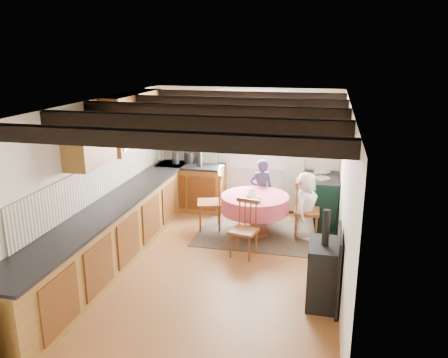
% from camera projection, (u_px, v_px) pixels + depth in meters
% --- Properties ---
extents(floor, '(3.60, 5.50, 0.00)m').
position_uv_depth(floor, '(212.00, 269.00, 6.66)').
color(floor, '#985428').
rests_on(floor, ground).
extents(ceiling, '(3.60, 5.50, 0.00)m').
position_uv_depth(ceiling, '(210.00, 104.00, 5.99)').
color(ceiling, white).
rests_on(ceiling, ground).
extents(wall_back, '(3.60, 0.00, 2.40)m').
position_uv_depth(wall_back, '(246.00, 150.00, 8.90)').
color(wall_back, silver).
rests_on(wall_back, ground).
extents(wall_front, '(3.60, 0.00, 2.40)m').
position_uv_depth(wall_front, '(127.00, 289.00, 3.75)').
color(wall_front, silver).
rests_on(wall_front, ground).
extents(wall_left, '(0.00, 5.50, 2.40)m').
position_uv_depth(wall_left, '(93.00, 183.00, 6.71)').
color(wall_left, silver).
rests_on(wall_left, ground).
extents(wall_right, '(0.00, 5.50, 2.40)m').
position_uv_depth(wall_right, '(345.00, 200.00, 5.93)').
color(wall_right, silver).
rests_on(wall_right, ground).
extents(beam_a, '(3.60, 0.16, 0.16)m').
position_uv_depth(beam_a, '(155.00, 139.00, 4.14)').
color(beam_a, black).
rests_on(beam_a, ceiling).
extents(beam_b, '(3.60, 0.16, 0.16)m').
position_uv_depth(beam_b, '(188.00, 123.00, 5.08)').
color(beam_b, black).
rests_on(beam_b, ceiling).
extents(beam_c, '(3.60, 0.16, 0.16)m').
position_uv_depth(beam_c, '(210.00, 111.00, 6.02)').
color(beam_c, black).
rests_on(beam_c, ceiling).
extents(beam_d, '(3.60, 0.16, 0.16)m').
position_uv_depth(beam_d, '(227.00, 102.00, 6.95)').
color(beam_d, black).
rests_on(beam_d, ceiling).
extents(beam_e, '(3.60, 0.16, 0.16)m').
position_uv_depth(beam_e, '(240.00, 96.00, 7.89)').
color(beam_e, black).
rests_on(beam_e, ceiling).
extents(splash_left, '(0.02, 4.50, 0.55)m').
position_uv_depth(splash_left, '(104.00, 177.00, 6.99)').
color(splash_left, beige).
rests_on(splash_left, wall_left).
extents(splash_back, '(1.40, 0.02, 0.55)m').
position_uv_depth(splash_back, '(197.00, 147.00, 9.10)').
color(splash_back, beige).
rests_on(splash_back, wall_back).
extents(base_cabinet_left, '(0.60, 5.30, 0.88)m').
position_uv_depth(base_cabinet_left, '(115.00, 232.00, 6.86)').
color(base_cabinet_left, olive).
rests_on(base_cabinet_left, floor).
extents(base_cabinet_back, '(1.30, 0.60, 0.88)m').
position_uv_depth(base_cabinet_back, '(191.00, 188.00, 9.05)').
color(base_cabinet_back, olive).
rests_on(base_cabinet_back, floor).
extents(worktop_left, '(0.64, 5.30, 0.04)m').
position_uv_depth(worktop_left, '(114.00, 204.00, 6.73)').
color(worktop_left, black).
rests_on(worktop_left, base_cabinet_left).
extents(worktop_back, '(1.30, 0.64, 0.04)m').
position_uv_depth(worktop_back, '(190.00, 166.00, 8.91)').
color(worktop_back, black).
rests_on(worktop_back, base_cabinet_back).
extents(wall_cabinet_glass, '(0.34, 1.80, 0.90)m').
position_uv_depth(wall_cabinet_glass, '(134.00, 120.00, 7.59)').
color(wall_cabinet_glass, olive).
rests_on(wall_cabinet_glass, wall_left).
extents(wall_cabinet_solid, '(0.34, 0.90, 0.70)m').
position_uv_depth(wall_cabinet_solid, '(89.00, 140.00, 6.20)').
color(wall_cabinet_solid, olive).
rests_on(wall_cabinet_solid, wall_left).
extents(window_frame, '(1.34, 0.03, 1.54)m').
position_uv_depth(window_frame, '(252.00, 130.00, 8.75)').
color(window_frame, white).
rests_on(window_frame, wall_back).
extents(window_pane, '(1.20, 0.01, 1.40)m').
position_uv_depth(window_pane, '(252.00, 130.00, 8.76)').
color(window_pane, white).
rests_on(window_pane, wall_back).
extents(curtain_left, '(0.35, 0.10, 2.10)m').
position_uv_depth(curtain_left, '(208.00, 154.00, 8.99)').
color(curtain_left, beige).
rests_on(curtain_left, wall_back).
extents(curtain_right, '(0.35, 0.10, 2.10)m').
position_uv_depth(curtain_right, '(295.00, 158.00, 8.63)').
color(curtain_right, beige).
rests_on(curtain_right, wall_back).
extents(curtain_rod, '(2.00, 0.03, 0.03)m').
position_uv_depth(curtain_rod, '(252.00, 99.00, 8.51)').
color(curtain_rod, black).
rests_on(curtain_rod, wall_back).
extents(wall_picture, '(0.04, 0.50, 0.60)m').
position_uv_depth(wall_picture, '(342.00, 132.00, 7.96)').
color(wall_picture, gold).
rests_on(wall_picture, wall_right).
extents(wall_plate, '(0.30, 0.02, 0.30)m').
position_uv_depth(wall_plate, '(302.00, 127.00, 8.50)').
color(wall_plate, silver).
rests_on(wall_plate, wall_back).
extents(rug, '(1.96, 1.53, 0.01)m').
position_uv_depth(rug, '(254.00, 234.00, 7.93)').
color(rug, black).
rests_on(rug, floor).
extents(dining_table, '(1.16, 1.16, 0.70)m').
position_uv_depth(dining_table, '(255.00, 215.00, 7.83)').
color(dining_table, '#CA3851').
rests_on(dining_table, floor).
extents(chair_near, '(0.46, 0.47, 0.89)m').
position_uv_depth(chair_near, '(244.00, 229.00, 6.97)').
color(chair_near, brown).
rests_on(chair_near, floor).
extents(chair_left, '(0.56, 0.55, 1.03)m').
position_uv_depth(chair_left, '(210.00, 201.00, 8.04)').
color(chair_left, brown).
rests_on(chair_left, floor).
extents(chair_right, '(0.47, 0.45, 1.01)m').
position_uv_depth(chair_right, '(307.00, 209.00, 7.66)').
color(chair_right, brown).
rests_on(chair_right, floor).
extents(aga_range, '(0.64, 0.98, 0.90)m').
position_uv_depth(aga_range, '(320.00, 200.00, 8.28)').
color(aga_range, black).
rests_on(aga_range, floor).
extents(cast_iron_stove, '(0.37, 0.62, 1.25)m').
position_uv_depth(cast_iron_stove, '(324.00, 258.00, 5.62)').
color(cast_iron_stove, black).
rests_on(cast_iron_stove, floor).
extents(child_far, '(0.50, 0.41, 1.19)m').
position_uv_depth(child_far, '(261.00, 191.00, 8.35)').
color(child_far, '#302C4E').
rests_on(child_far, floor).
extents(child_right, '(0.52, 0.65, 1.15)m').
position_uv_depth(child_right, '(306.00, 205.00, 7.63)').
color(child_right, white).
rests_on(child_right, floor).
extents(bowl_a, '(0.26, 0.26, 0.05)m').
position_uv_depth(bowl_a, '(251.00, 196.00, 7.65)').
color(bowl_a, silver).
rests_on(bowl_a, dining_table).
extents(bowl_b, '(0.20, 0.20, 0.05)m').
position_uv_depth(bowl_b, '(256.00, 200.00, 7.42)').
color(bowl_b, silver).
rests_on(bowl_b, dining_table).
extents(cup, '(0.16, 0.16, 0.10)m').
position_uv_depth(cup, '(251.00, 193.00, 7.69)').
color(cup, silver).
rests_on(cup, dining_table).
extents(canister_tall, '(0.14, 0.14, 0.24)m').
position_uv_depth(canister_tall, '(176.00, 158.00, 8.93)').
color(canister_tall, '#262628').
rests_on(canister_tall, worktop_back).
extents(canister_wide, '(0.19, 0.19, 0.21)m').
position_uv_depth(canister_wide, '(189.00, 158.00, 9.01)').
color(canister_wide, '#262628').
rests_on(canister_wide, worktop_back).
extents(canister_slim, '(0.10, 0.10, 0.28)m').
position_uv_depth(canister_slim, '(200.00, 159.00, 8.72)').
color(canister_slim, '#262628').
rests_on(canister_slim, worktop_back).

